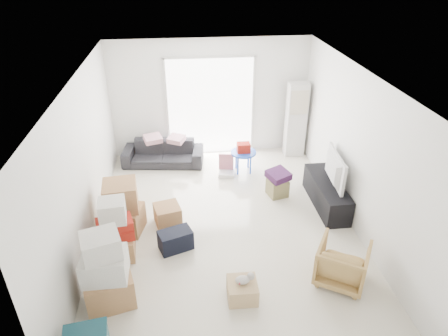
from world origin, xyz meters
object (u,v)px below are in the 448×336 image
tv_console (326,194)px  wood_crate (242,290)px  armchair (343,261)px  television (329,179)px  ottoman (277,187)px  kids_table (243,151)px  sofa (163,150)px  ac_tower (296,120)px

tv_console → wood_crate: (-1.95, -2.13, -0.12)m
armchair → wood_crate: armchair is taller
television → wood_crate: 2.92m
ottoman → wood_crate: bearing=-113.2°
kids_table → wood_crate: (-0.58, -3.63, -0.35)m
armchair → wood_crate: 1.53m
ottoman → kids_table: bearing=116.8°
sofa → wood_crate: sofa is taller
tv_console → ottoman: (-0.85, 0.45, -0.08)m
tv_console → ac_tower: bearing=91.3°
sofa → kids_table: (1.76, -0.55, 0.14)m
armchair → kids_table: size_ratio=1.06×
tv_console → armchair: armchair is taller
tv_console → television: (0.00, 0.00, 0.32)m
armchair → ottoman: (-0.40, 2.40, -0.18)m
television → armchair: armchair is taller
television → sofa: 3.75m
tv_console → television: size_ratio=1.47×
wood_crate → ac_tower: bearing=66.3°
television → armchair: (-0.45, -1.95, -0.22)m
ac_tower → wood_crate: ac_tower is taller
tv_console → kids_table: 2.05m
ac_tower → tv_console: (0.05, -2.20, -0.62)m
ac_tower → kids_table: bearing=-152.1°
tv_console → wood_crate: size_ratio=3.68×
ac_tower → wood_crate: bearing=-113.7°
wood_crate → ottoman: bearing=66.8°
tv_console → sofa: 3.75m
ac_tower → armchair: 4.20m
wood_crate → armchair: bearing=6.7°
ac_tower → armchair: size_ratio=2.43×
ottoman → kids_table: (-0.53, 1.05, 0.31)m
sofa → kids_table: bearing=-10.1°
kids_table → ottoman: bearing=-63.2°
ac_tower → television: 2.22m
ottoman → wood_crate: (-1.11, -2.58, -0.04)m
sofa → tv_console: bearing=-25.9°
sofa → armchair: armchair is taller
armchair → sofa: bearing=-24.6°
armchair → wood_crate: (-1.51, -0.18, -0.22)m
ac_tower → sofa: bearing=-177.2°
television → wood_crate: television is taller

